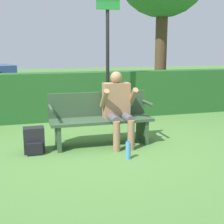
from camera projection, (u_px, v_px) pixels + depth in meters
ground_plane at (102, 145)px, 5.16m from camera, size 40.00×40.00×0.00m
hedge_back at (79, 96)px, 6.99m from camera, size 12.00×0.46×1.05m
park_bench at (101, 118)px, 5.14m from camera, size 1.66×0.50×0.85m
person_seated at (118, 105)px, 5.06m from camera, size 0.56×0.59×1.20m
backpack at (34, 141)px, 4.74m from camera, size 0.31×0.27×0.40m
water_bottle at (128, 150)px, 4.49m from camera, size 0.08×0.08×0.27m
signpost at (108, 52)px, 6.26m from camera, size 0.47×0.09×2.60m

